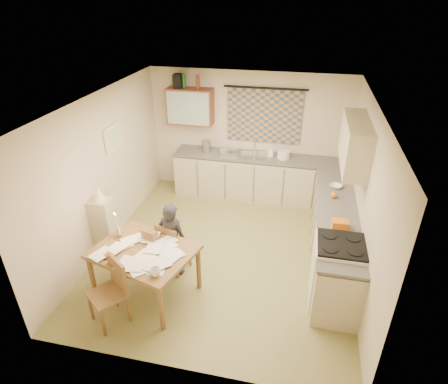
% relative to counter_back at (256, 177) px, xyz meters
% --- Properties ---
extents(floor, '(4.00, 4.50, 0.02)m').
position_rel_counter_back_xyz_m(floor, '(-0.22, -1.95, -0.46)').
color(floor, olive).
rests_on(floor, ground).
extents(ceiling, '(4.00, 4.50, 0.02)m').
position_rel_counter_back_xyz_m(ceiling, '(-0.22, -1.95, 2.06)').
color(ceiling, white).
rests_on(ceiling, floor).
extents(wall_back, '(4.00, 0.02, 2.50)m').
position_rel_counter_back_xyz_m(wall_back, '(-0.22, 0.31, 0.80)').
color(wall_back, beige).
rests_on(wall_back, floor).
extents(wall_front, '(4.00, 0.02, 2.50)m').
position_rel_counter_back_xyz_m(wall_front, '(-0.22, -4.21, 0.80)').
color(wall_front, beige).
rests_on(wall_front, floor).
extents(wall_left, '(0.02, 4.50, 2.50)m').
position_rel_counter_back_xyz_m(wall_left, '(-2.23, -1.95, 0.80)').
color(wall_left, beige).
rests_on(wall_left, floor).
extents(wall_right, '(0.02, 4.50, 2.50)m').
position_rel_counter_back_xyz_m(wall_right, '(1.79, -1.95, 0.80)').
color(wall_right, beige).
rests_on(wall_right, floor).
extents(window_blind, '(1.45, 0.03, 1.05)m').
position_rel_counter_back_xyz_m(window_blind, '(0.08, 0.27, 1.20)').
color(window_blind, '#2F4F72').
rests_on(window_blind, wall_back).
extents(curtain_rod, '(1.60, 0.04, 0.04)m').
position_rel_counter_back_xyz_m(curtain_rod, '(0.08, 0.25, 1.75)').
color(curtain_rod, black).
rests_on(curtain_rod, wall_back).
extents(wall_cabinet, '(0.90, 0.34, 0.70)m').
position_rel_counter_back_xyz_m(wall_cabinet, '(-1.37, 0.13, 1.35)').
color(wall_cabinet, brown).
rests_on(wall_cabinet, wall_back).
extents(wall_cabinet_glass, '(0.84, 0.02, 0.64)m').
position_rel_counter_back_xyz_m(wall_cabinet_glass, '(-1.37, -0.04, 1.35)').
color(wall_cabinet_glass, '#99B2A5').
rests_on(wall_cabinet_glass, wall_back).
extents(upper_cabinet_right, '(0.34, 1.30, 0.70)m').
position_rel_counter_back_xyz_m(upper_cabinet_right, '(1.61, -1.40, 1.40)').
color(upper_cabinet_right, tan).
rests_on(upper_cabinet_right, wall_right).
extents(framed_print, '(0.04, 0.50, 0.40)m').
position_rel_counter_back_xyz_m(framed_print, '(-2.19, -1.55, 1.25)').
color(framed_print, '#F7E5CE').
rests_on(framed_print, wall_left).
extents(print_canvas, '(0.01, 0.42, 0.32)m').
position_rel_counter_back_xyz_m(print_canvas, '(-2.17, -1.55, 1.25)').
color(print_canvas, white).
rests_on(print_canvas, wall_left).
extents(counter_back, '(3.30, 0.62, 0.92)m').
position_rel_counter_back_xyz_m(counter_back, '(0.00, 0.00, 0.00)').
color(counter_back, tan).
rests_on(counter_back, floor).
extents(counter_right, '(0.62, 2.95, 0.92)m').
position_rel_counter_back_xyz_m(counter_right, '(1.48, -1.79, -0.00)').
color(counter_right, tan).
rests_on(counter_right, floor).
extents(stove, '(0.64, 0.64, 0.99)m').
position_rel_counter_back_xyz_m(stove, '(1.48, -2.73, 0.04)').
color(stove, white).
rests_on(stove, floor).
extents(sink, '(0.62, 0.53, 0.10)m').
position_rel_counter_back_xyz_m(sink, '(-0.04, 0.00, 0.43)').
color(sink, silver).
rests_on(sink, counter_back).
extents(tap, '(0.04, 0.04, 0.28)m').
position_rel_counter_back_xyz_m(tap, '(-0.07, 0.18, 0.61)').
color(tap, silver).
rests_on(tap, counter_back).
extents(dish_rack, '(0.40, 0.36, 0.06)m').
position_rel_counter_back_xyz_m(dish_rack, '(-0.57, -0.00, 0.50)').
color(dish_rack, silver).
rests_on(dish_rack, counter_back).
extents(kettle, '(0.21, 0.21, 0.24)m').
position_rel_counter_back_xyz_m(kettle, '(-1.03, 0.00, 0.59)').
color(kettle, silver).
rests_on(kettle, counter_back).
extents(mixing_bowl, '(0.32, 0.32, 0.16)m').
position_rel_counter_back_xyz_m(mixing_bowl, '(0.52, -0.00, 0.55)').
color(mixing_bowl, white).
rests_on(mixing_bowl, counter_back).
extents(soap_bottle, '(0.14, 0.14, 0.20)m').
position_rel_counter_back_xyz_m(soap_bottle, '(0.28, 0.05, 0.57)').
color(soap_bottle, white).
rests_on(soap_bottle, counter_back).
extents(bowl, '(0.34, 0.34, 0.05)m').
position_rel_counter_back_xyz_m(bowl, '(1.48, -1.04, 0.49)').
color(bowl, white).
rests_on(bowl, counter_right).
extents(orange_bag, '(0.23, 0.17, 0.12)m').
position_rel_counter_back_xyz_m(orange_bag, '(1.48, -2.27, 0.53)').
color(orange_bag, orange).
rests_on(orange_bag, counter_right).
extents(fruit_orange, '(0.10, 0.10, 0.10)m').
position_rel_counter_back_xyz_m(fruit_orange, '(1.43, -1.41, 0.52)').
color(fruit_orange, orange).
rests_on(fruit_orange, counter_right).
extents(speaker, '(0.17, 0.21, 0.26)m').
position_rel_counter_back_xyz_m(speaker, '(-1.60, 0.13, 1.83)').
color(speaker, black).
rests_on(speaker, wall_cabinet).
extents(bottle_green, '(0.07, 0.07, 0.26)m').
position_rel_counter_back_xyz_m(bottle_green, '(-1.48, 0.13, 1.83)').
color(bottle_green, '#195926').
rests_on(bottle_green, wall_cabinet).
extents(bottle_brown, '(0.09, 0.09, 0.26)m').
position_rel_counter_back_xyz_m(bottle_brown, '(-1.21, 0.13, 1.83)').
color(bottle_brown, brown).
rests_on(bottle_brown, wall_cabinet).
extents(dining_table, '(1.53, 1.32, 0.75)m').
position_rel_counter_back_xyz_m(dining_table, '(-1.10, -3.11, -0.07)').
color(dining_table, brown).
rests_on(dining_table, floor).
extents(chair_far, '(0.48, 0.48, 0.85)m').
position_rel_counter_back_xyz_m(chair_far, '(-0.89, -2.54, -0.19)').
color(chair_far, brown).
rests_on(chair_far, floor).
extents(chair_near, '(0.58, 0.58, 0.91)m').
position_rel_counter_back_xyz_m(chair_near, '(-1.36, -3.69, -0.17)').
color(chair_near, brown).
rests_on(chair_near, floor).
extents(person, '(0.52, 0.41, 1.21)m').
position_rel_counter_back_xyz_m(person, '(-0.88, -2.60, 0.15)').
color(person, black).
rests_on(person, floor).
extents(shelf_stand, '(0.32, 0.30, 1.03)m').
position_rel_counter_back_xyz_m(shelf_stand, '(-2.06, -2.44, 0.07)').
color(shelf_stand, tan).
rests_on(shelf_stand, floor).
extents(lampshade, '(0.20, 0.20, 0.22)m').
position_rel_counter_back_xyz_m(lampshade, '(-2.06, -2.44, 0.69)').
color(lampshade, '#F7E5CE').
rests_on(lampshade, shelf_stand).
extents(letter_rack, '(0.24, 0.16, 0.16)m').
position_rel_counter_back_xyz_m(letter_rack, '(-1.10, -2.88, 0.38)').
color(letter_rack, brown).
rests_on(letter_rack, dining_table).
extents(mug, '(0.18, 0.18, 0.10)m').
position_rel_counter_back_xyz_m(mug, '(-0.75, -3.55, 0.35)').
color(mug, white).
rests_on(mug, dining_table).
extents(magazine, '(0.42, 0.44, 0.03)m').
position_rel_counter_back_xyz_m(magazine, '(-1.61, -3.21, 0.31)').
color(magazine, maroon).
rests_on(magazine, dining_table).
extents(book, '(0.45, 0.46, 0.02)m').
position_rel_counter_back_xyz_m(book, '(-1.51, -3.08, 0.31)').
color(book, orange).
rests_on(book, dining_table).
extents(orange_box, '(0.14, 0.12, 0.04)m').
position_rel_counter_back_xyz_m(orange_box, '(-1.48, -3.34, 0.32)').
color(orange_box, orange).
rests_on(orange_box, dining_table).
extents(eyeglasses, '(0.14, 0.10, 0.02)m').
position_rel_counter_back_xyz_m(eyeglasses, '(-1.05, -3.47, 0.31)').
color(eyeglasses, black).
rests_on(eyeglasses, dining_table).
extents(candle_holder, '(0.08, 0.08, 0.18)m').
position_rel_counter_back_xyz_m(candle_holder, '(-1.55, -2.90, 0.39)').
color(candle_holder, silver).
rests_on(candle_holder, dining_table).
extents(candle, '(0.03, 0.03, 0.22)m').
position_rel_counter_back_xyz_m(candle, '(-1.53, -2.94, 0.59)').
color(candle, white).
rests_on(candle, dining_table).
extents(candle_flame, '(0.02, 0.02, 0.02)m').
position_rel_counter_back_xyz_m(candle_flame, '(-1.55, -2.94, 0.71)').
color(candle_flame, '#FFCC66').
rests_on(candle_flame, dining_table).
extents(papers, '(1.25, 0.99, 0.03)m').
position_rel_counter_back_xyz_m(papers, '(-1.05, -3.20, 0.31)').
color(papers, white).
rests_on(papers, dining_table).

